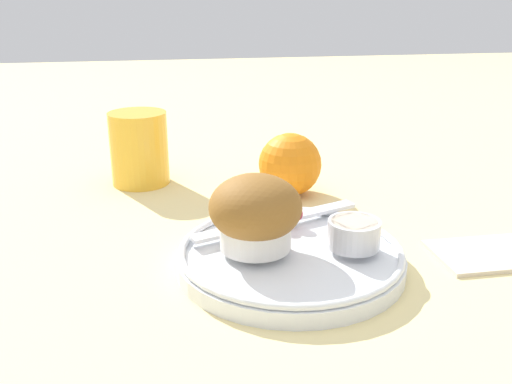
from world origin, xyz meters
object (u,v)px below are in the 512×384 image
object	(u,v)px
muffin	(255,213)
butter_knife	(277,220)
juice_glass	(139,148)
orange_fruit	(290,165)

from	to	relation	value
muffin	butter_knife	bearing A→B (deg)	59.63
muffin	juice_glass	size ratio (longest dim) A/B	0.89
butter_knife	juice_glass	xyz separation A→B (m)	(-0.13, 0.20, 0.02)
butter_knife	orange_fruit	size ratio (longest dim) A/B	2.35
orange_fruit	butter_knife	bearing A→B (deg)	-108.09
butter_knife	juice_glass	distance (m)	0.24
muffin	juice_glass	distance (m)	0.27
butter_knife	juice_glass	world-z (taller)	juice_glass
muffin	butter_knife	xyz separation A→B (m)	(0.03, 0.05, -0.03)
butter_knife	juice_glass	bearing A→B (deg)	103.31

